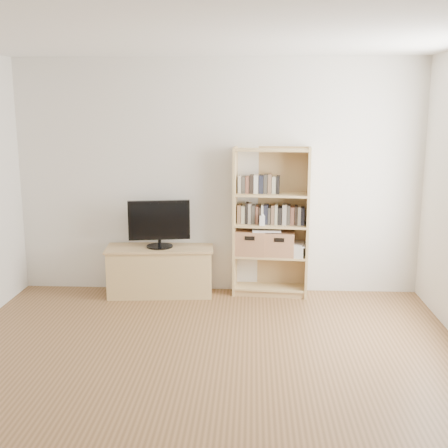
# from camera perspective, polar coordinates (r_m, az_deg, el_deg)

# --- Properties ---
(floor) EXTENTS (4.50, 5.00, 0.01)m
(floor) POSITION_cam_1_polar(r_m,az_deg,el_deg) (4.26, -2.74, -17.30)
(floor) COLOR brown
(floor) RESTS_ON ground
(back_wall) EXTENTS (4.50, 0.02, 2.60)m
(back_wall) POSITION_cam_1_polar(r_m,az_deg,el_deg) (6.26, -0.62, 4.75)
(back_wall) COLOR silver
(back_wall) RESTS_ON floor
(front_wall) EXTENTS (4.50, 0.02, 2.60)m
(front_wall) POSITION_cam_1_polar(r_m,az_deg,el_deg) (1.48, -13.36, -20.09)
(front_wall) COLOR silver
(front_wall) RESTS_ON floor
(ceiling) EXTENTS (4.50, 5.00, 0.01)m
(ceiling) POSITION_cam_1_polar(r_m,az_deg,el_deg) (3.76, -3.16, 19.85)
(ceiling) COLOR white
(ceiling) RESTS_ON back_wall
(tv_stand) EXTENTS (1.17, 0.53, 0.52)m
(tv_stand) POSITION_cam_1_polar(r_m,az_deg,el_deg) (6.34, -6.48, -4.84)
(tv_stand) COLOR tan
(tv_stand) RESTS_ON floor
(bookshelf) EXTENTS (0.85, 0.36, 1.65)m
(bookshelf) POSITION_cam_1_polar(r_m,az_deg,el_deg) (6.19, 4.80, 0.16)
(bookshelf) COLOR tan
(bookshelf) RESTS_ON floor
(television) EXTENTS (0.67, 0.16, 0.53)m
(television) POSITION_cam_1_polar(r_m,az_deg,el_deg) (6.21, -6.60, 0.03)
(television) COLOR black
(television) RESTS_ON tv_stand
(books_row_mid) EXTENTS (0.80, 0.22, 0.21)m
(books_row_mid) POSITION_cam_1_polar(r_m,az_deg,el_deg) (6.19, 4.82, 0.99)
(books_row_mid) COLOR brown
(books_row_mid) RESTS_ON bookshelf
(books_row_upper) EXTENTS (0.37, 0.16, 0.19)m
(books_row_upper) POSITION_cam_1_polar(r_m,az_deg,el_deg) (6.15, 3.16, 4.03)
(books_row_upper) COLOR brown
(books_row_upper) RESTS_ON bookshelf
(baby_monitor) EXTENTS (0.06, 0.04, 0.11)m
(baby_monitor) POSITION_cam_1_polar(r_m,az_deg,el_deg) (6.10, 3.90, 0.33)
(baby_monitor) COLOR white
(baby_monitor) RESTS_ON bookshelf
(basket_left) EXTENTS (0.36, 0.30, 0.27)m
(basket_left) POSITION_cam_1_polar(r_m,az_deg,el_deg) (6.25, 2.75, -1.86)
(basket_left) COLOR brown
(basket_left) RESTS_ON bookshelf
(basket_right) EXTENTS (0.35, 0.29, 0.26)m
(basket_right) POSITION_cam_1_polar(r_m,az_deg,el_deg) (6.23, 5.69, -1.99)
(basket_right) COLOR brown
(basket_right) RESTS_ON bookshelf
(laptop) EXTENTS (0.31, 0.22, 0.02)m
(laptop) POSITION_cam_1_polar(r_m,az_deg,el_deg) (6.19, 4.32, -0.59)
(laptop) COLOR silver
(laptop) RESTS_ON basket_left
(magazine_stack) EXTENTS (0.24, 0.30, 0.12)m
(magazine_stack) POSITION_cam_1_polar(r_m,az_deg,el_deg) (6.25, 7.36, -2.67)
(magazine_stack) COLOR beige
(magazine_stack) RESTS_ON bookshelf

